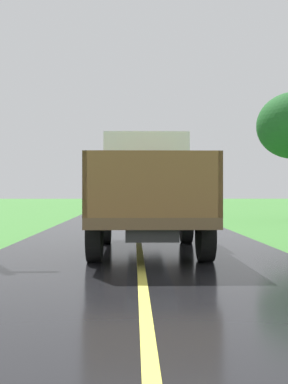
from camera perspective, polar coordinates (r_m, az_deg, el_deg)
banana_truck_near at (r=11.73m, az=0.31°, el=0.34°), size 2.38×5.82×2.80m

